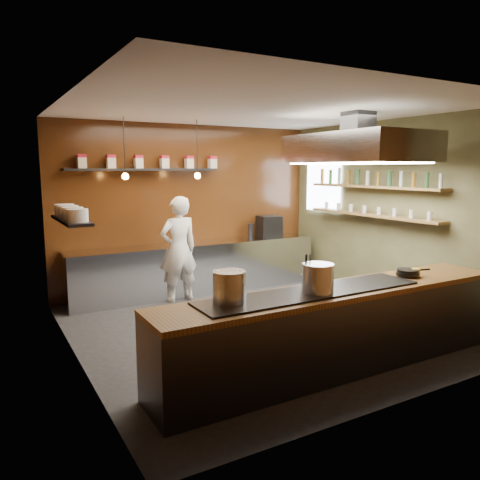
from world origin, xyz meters
TOP-DOWN VIEW (x-y plane):
  - floor at (0.00, 0.00)m, footprint 5.00×5.00m
  - back_wall at (0.00, 2.50)m, footprint 5.00×0.00m
  - left_wall at (-2.50, 0.00)m, footprint 0.00×5.00m
  - right_wall at (2.50, 0.00)m, footprint 0.00×5.00m
  - ceiling at (0.00, 0.00)m, footprint 5.00×5.00m
  - window_pane at (2.45, 1.70)m, footprint 0.00×1.00m
  - prep_counter at (0.00, 2.17)m, footprint 4.60×0.65m
  - pass_counter at (-0.00, -1.60)m, footprint 4.40×0.72m
  - tin_shelf at (-0.90, 2.36)m, footprint 2.60×0.26m
  - plate_shelf at (-2.34, 1.00)m, footprint 0.30×1.40m
  - bottle_shelf_upper at (2.34, 0.30)m, footprint 0.26×2.80m
  - bottle_shelf_lower at (2.34, 0.30)m, footprint 0.26×2.80m
  - extractor_hood at (1.30, -0.40)m, footprint 1.20×2.00m
  - pendant_left at (-1.40, 1.70)m, footprint 0.10×0.10m
  - pendant_right at (-0.20, 1.70)m, footprint 0.10×0.10m
  - storage_tins at (-0.75, 2.36)m, footprint 2.43×0.13m
  - plate_stacks at (-2.34, 1.00)m, footprint 0.26×1.16m
  - bottles at (2.34, 0.30)m, footprint 0.06×2.66m
  - wine_glasses at (2.34, 0.30)m, footprint 0.07×2.37m
  - stockpot_large at (-1.36, -1.54)m, footprint 0.36×0.36m
  - stockpot_small at (-0.39, -1.68)m, footprint 0.43×0.43m
  - utensil_crock at (-0.40, -1.53)m, footprint 0.14×0.14m
  - frying_pan at (1.10, -1.57)m, footprint 0.44×0.27m
  - butter_jar at (1.19, -1.60)m, footprint 0.13×0.13m
  - espresso_machine at (1.53, 2.18)m, footprint 0.47×0.45m
  - chef at (-0.51, 1.80)m, footprint 0.67×0.46m

SIDE VIEW (x-z plane):
  - floor at x=0.00m, z-range 0.00..0.00m
  - prep_counter at x=0.00m, z-range 0.00..0.90m
  - pass_counter at x=0.00m, z-range 0.00..0.94m
  - chef at x=-0.51m, z-range 0.00..1.77m
  - butter_jar at x=1.19m, z-range 0.92..1.01m
  - frying_pan at x=1.10m, z-range 0.94..1.01m
  - utensil_crock at x=-0.40m, z-range 0.94..1.10m
  - stockpot_small at x=-0.39m, z-range 0.94..1.25m
  - stockpot_large at x=-1.36m, z-range 0.94..1.25m
  - espresso_machine at x=1.53m, z-range 0.90..1.31m
  - bottle_shelf_lower at x=2.34m, z-range 1.43..1.47m
  - back_wall at x=0.00m, z-range -1.00..4.00m
  - left_wall at x=-2.50m, z-range -1.00..4.00m
  - right_wall at x=2.50m, z-range -1.00..4.00m
  - wine_glasses at x=2.34m, z-range 1.47..1.60m
  - plate_shelf at x=-2.34m, z-range 1.53..1.57m
  - plate_stacks at x=-2.34m, z-range 1.57..1.73m
  - window_pane at x=2.45m, z-range 1.40..2.40m
  - bottle_shelf_upper at x=2.34m, z-range 1.90..1.94m
  - bottles at x=2.34m, z-range 1.94..2.18m
  - pendant_left at x=-1.40m, z-range 1.68..2.63m
  - pendant_right at x=-0.20m, z-range 1.68..2.63m
  - tin_shelf at x=-0.90m, z-range 2.18..2.22m
  - storage_tins at x=-0.75m, z-range 2.22..2.44m
  - extractor_hood at x=1.30m, z-range 2.15..2.87m
  - ceiling at x=0.00m, z-range 3.00..3.00m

